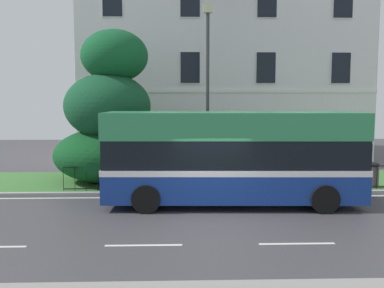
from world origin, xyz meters
TOP-DOWN VIEW (x-y plane):
  - ground_plane at (0.00, 0.89)m, footprint 60.00×56.00m
  - georgian_townhouse at (1.56, 15.68)m, footprint 16.55×10.68m
  - iron_verge_railing at (1.56, 4.40)m, footprint 14.55×0.04m
  - evergreen_tree at (-4.16, 6.42)m, footprint 4.78×4.78m
  - single_decker_bus at (0.84, 2.45)m, footprint 9.09×2.90m
  - street_lamp_post at (0.10, 5.03)m, footprint 0.36×0.24m
  - litter_bin at (6.99, 4.79)m, footprint 0.53×0.53m

SIDE VIEW (x-z plane):
  - ground_plane at x=0.00m, z-range -0.11..0.07m
  - iron_verge_railing at x=1.56m, z-range 0.14..1.11m
  - litter_bin at x=6.99m, z-range 0.12..1.18m
  - single_decker_bus at x=0.84m, z-range 0.08..3.40m
  - evergreen_tree at x=-4.16m, z-range -0.58..6.14m
  - street_lamp_post at x=0.10m, z-range 0.62..8.09m
  - georgian_townhouse at x=1.56m, z-range 0.16..13.85m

